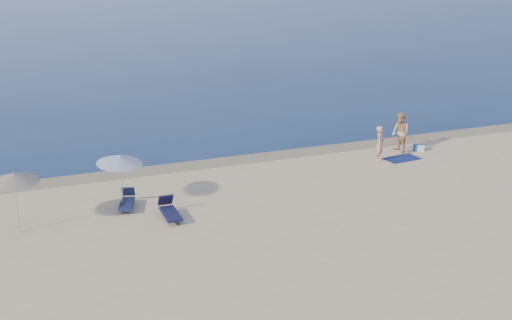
{
  "coord_description": "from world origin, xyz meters",
  "views": [
    {
      "loc": [
        -12.65,
        -7.31,
        8.75
      ],
      "look_at": [
        -2.98,
        16.0,
        1.0
      ],
      "focal_mm": 45.0,
      "sensor_mm": 36.0,
      "label": 1
    }
  ],
  "objects_px": {
    "blue_cooler": "(419,147)",
    "person_right": "(400,133)",
    "person_left": "(380,144)",
    "umbrella_near": "(120,160)"
  },
  "relations": [
    {
      "from": "blue_cooler",
      "to": "person_right",
      "type": "bearing_deg",
      "value": 174.3
    },
    {
      "from": "person_left",
      "to": "person_right",
      "type": "bearing_deg",
      "value": -21.0
    },
    {
      "from": "person_right",
      "to": "person_left",
      "type": "bearing_deg",
      "value": -63.5
    },
    {
      "from": "person_right",
      "to": "blue_cooler",
      "type": "distance_m",
      "value": 1.29
    },
    {
      "from": "person_right",
      "to": "umbrella_near",
      "type": "xyz_separation_m",
      "value": [
        -13.9,
        -2.35,
        0.93
      ]
    },
    {
      "from": "person_right",
      "to": "blue_cooler",
      "type": "bearing_deg",
      "value": 77.72
    },
    {
      "from": "person_left",
      "to": "umbrella_near",
      "type": "xyz_separation_m",
      "value": [
        -12.18,
        -1.47,
        1.07
      ]
    },
    {
      "from": "umbrella_near",
      "to": "person_left",
      "type": "bearing_deg",
      "value": -15.4
    },
    {
      "from": "person_right",
      "to": "blue_cooler",
      "type": "relative_size",
      "value": 4.1
    },
    {
      "from": "umbrella_near",
      "to": "person_right",
      "type": "bearing_deg",
      "value": -12.69
    }
  ]
}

